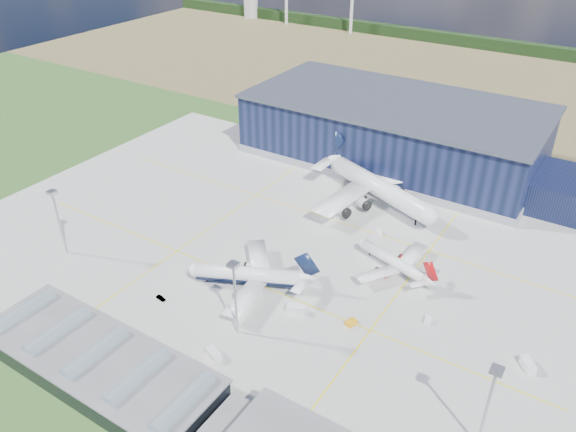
% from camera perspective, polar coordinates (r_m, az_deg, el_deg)
% --- Properties ---
extents(ground, '(600.00, 600.00, 0.00)m').
position_cam_1_polar(ground, '(178.66, -1.91, -5.01)').
color(ground, '#294F1D').
rests_on(ground, ground).
extents(apron, '(220.00, 160.00, 0.08)m').
position_cam_1_polar(apron, '(185.42, -0.17, -3.46)').
color(apron, '#ADAEA8').
rests_on(apron, ground).
extents(farmland, '(600.00, 220.00, 0.01)m').
position_cam_1_polar(farmland, '(363.80, 18.50, 12.75)').
color(farmland, olive).
rests_on(farmland, ground).
extents(treeline, '(600.00, 8.00, 8.00)m').
position_cam_1_polar(treeline, '(438.23, 21.65, 15.70)').
color(treeline, black).
rests_on(treeline, ground).
extents(hangar, '(145.00, 62.00, 26.10)m').
position_cam_1_polar(hangar, '(246.09, 11.24, 8.15)').
color(hangar, black).
rests_on(hangar, ground).
extents(glass_concourse, '(78.00, 23.00, 8.60)m').
position_cam_1_polar(glass_concourse, '(147.22, -17.85, -14.47)').
color(glass_concourse, black).
rests_on(glass_concourse, ground).
extents(light_mast_west, '(2.60, 2.60, 23.00)m').
position_cam_1_polar(light_mast_west, '(190.35, -22.44, 0.38)').
color(light_mast_west, '#AEB2B5').
rests_on(light_mast_west, ground).
extents(light_mast_center, '(2.60, 2.60, 23.00)m').
position_cam_1_polar(light_mast_center, '(145.46, -5.44, -7.21)').
color(light_mast_center, '#AEB2B5').
rests_on(light_mast_center, ground).
extents(light_mast_east, '(2.60, 2.60, 23.00)m').
position_cam_1_polar(light_mast_east, '(126.23, 19.87, -16.74)').
color(light_mast_east, '#AEB2B5').
rests_on(light_mast_east, ground).
extents(airliner_navy, '(53.38, 52.95, 13.20)m').
position_cam_1_polar(airliner_navy, '(166.76, -4.16, -5.26)').
color(airliner_navy, white).
rests_on(airliner_navy, ground).
extents(airliner_red, '(39.62, 39.18, 10.31)m').
position_cam_1_polar(airliner_red, '(176.63, 10.70, -4.04)').
color(airliner_red, white).
rests_on(airliner_red, ground).
extents(airliner_widebody, '(81.68, 80.96, 20.45)m').
position_cam_1_polar(airliner_widebody, '(209.89, 9.30, 3.76)').
color(airliner_widebody, white).
rests_on(airliner_widebody, ground).
extents(gse_tug_b, '(2.88, 3.62, 1.38)m').
position_cam_1_polar(gse_tug_b, '(157.62, 6.43, -10.71)').
color(gse_tug_b, '#F4A615').
rests_on(gse_tug_b, ground).
extents(gse_van_a, '(5.68, 3.65, 2.29)m').
position_cam_1_polar(gse_van_a, '(160.31, 0.81, -9.40)').
color(gse_van_a, white).
rests_on(gse_van_a, ground).
extents(gse_cart_a, '(2.23, 2.99, 1.19)m').
position_cam_1_polar(gse_cart_a, '(162.10, 14.05, -10.26)').
color(gse_cart_a, white).
rests_on(gse_cart_a, ground).
extents(gse_van_b, '(4.78, 5.25, 2.25)m').
position_cam_1_polar(gse_van_b, '(156.77, 23.19, -13.72)').
color(gse_van_b, white).
rests_on(gse_van_b, ground).
extents(gse_cart_b, '(3.50, 3.37, 1.27)m').
position_cam_1_polar(gse_cart_b, '(195.88, 9.17, -1.62)').
color(gse_cart_b, white).
rests_on(gse_cart_b, ground).
extents(gse_van_c, '(5.12, 3.70, 2.23)m').
position_cam_1_polar(gse_van_c, '(148.64, -7.57, -13.73)').
color(gse_van_c, white).
rests_on(gse_van_c, ground).
extents(car_b, '(3.35, 1.53, 1.07)m').
position_cam_1_polar(car_b, '(168.97, -12.81, -8.13)').
color(car_b, '#99999E').
rests_on(car_b, ground).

